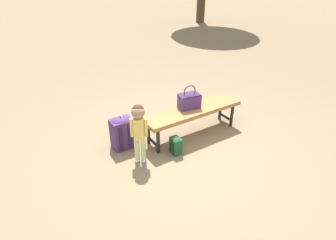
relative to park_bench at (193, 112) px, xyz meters
The scene contains 6 objects.
ground_plane 0.59m from the park_bench, 25.42° to the left, with size 40.00×40.00×0.00m, color #7F6B51.
park_bench is the anchor object (origin of this frame).
handbag 0.19m from the park_bench, 65.41° to the right, with size 0.34×0.22×0.37m.
child_standing 1.03m from the park_bench, 10.81° to the left, with size 0.21×0.18×0.85m.
backpack_large 1.10m from the park_bench, 13.16° to the right, with size 0.31×0.28×0.52m.
backpack_small 0.62m from the park_bench, 30.86° to the left, with size 0.16×0.17×0.28m.
Camera 1 is at (1.92, 2.90, 2.46)m, focal length 30.81 mm.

